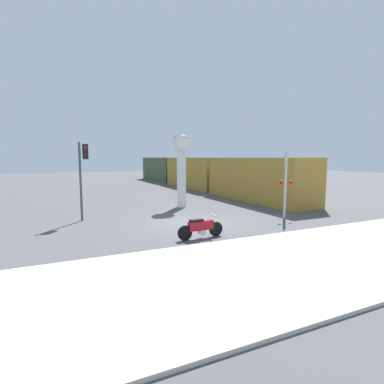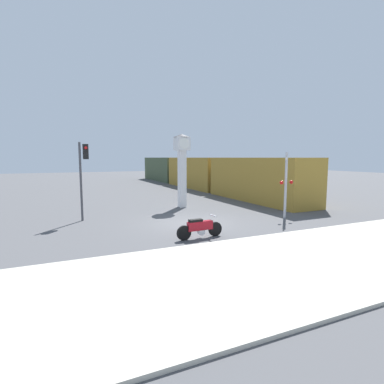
{
  "view_description": "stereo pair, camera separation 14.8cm",
  "coord_description": "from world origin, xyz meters",
  "px_view_note": "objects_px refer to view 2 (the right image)",
  "views": [
    {
      "loc": [
        -6.45,
        -13.97,
        3.41
      ],
      "look_at": [
        0.4,
        0.79,
        1.53
      ],
      "focal_mm": 28.0,
      "sensor_mm": 36.0,
      "label": 1
    },
    {
      "loc": [
        -6.32,
        -14.03,
        3.41
      ],
      "look_at": [
        0.4,
        0.79,
        1.53
      ],
      "focal_mm": 28.0,
      "sensor_mm": 36.0,
      "label": 2
    }
  ],
  "objects_px": {
    "motorcycle": "(200,228)",
    "traffic_light": "(83,167)",
    "clock_tower": "(182,160)",
    "freight_train": "(197,173)",
    "railroad_crossing_signal": "(286,183)"
  },
  "relations": [
    {
      "from": "motorcycle",
      "to": "traffic_light",
      "type": "relative_size",
      "value": 0.51
    },
    {
      "from": "motorcycle",
      "to": "clock_tower",
      "type": "xyz_separation_m",
      "value": [
        2.39,
        7.74,
        2.82
      ]
    },
    {
      "from": "traffic_light",
      "to": "motorcycle",
      "type": "bearing_deg",
      "value": -54.82
    },
    {
      "from": "motorcycle",
      "to": "clock_tower",
      "type": "distance_m",
      "value": 8.58
    },
    {
      "from": "clock_tower",
      "to": "freight_train",
      "type": "height_order",
      "value": "clock_tower"
    },
    {
      "from": "motorcycle",
      "to": "railroad_crossing_signal",
      "type": "distance_m",
      "value": 6.67
    },
    {
      "from": "traffic_light",
      "to": "railroad_crossing_signal",
      "type": "relative_size",
      "value": 1.14
    },
    {
      "from": "clock_tower",
      "to": "railroad_crossing_signal",
      "type": "relative_size",
      "value": 1.35
    },
    {
      "from": "motorcycle",
      "to": "freight_train",
      "type": "bearing_deg",
      "value": 62.12
    },
    {
      "from": "motorcycle",
      "to": "clock_tower",
      "type": "bearing_deg",
      "value": 69.88
    },
    {
      "from": "railroad_crossing_signal",
      "to": "traffic_light",
      "type": "bearing_deg",
      "value": 158.82
    },
    {
      "from": "traffic_light",
      "to": "railroad_crossing_signal",
      "type": "height_order",
      "value": "traffic_light"
    },
    {
      "from": "clock_tower",
      "to": "freight_train",
      "type": "xyz_separation_m",
      "value": [
        6.77,
        11.96,
        -1.57
      ]
    },
    {
      "from": "motorcycle",
      "to": "traffic_light",
      "type": "height_order",
      "value": "traffic_light"
    },
    {
      "from": "clock_tower",
      "to": "traffic_light",
      "type": "xyz_separation_m",
      "value": [
        -6.5,
        -1.91,
        -0.37
      ]
    }
  ]
}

